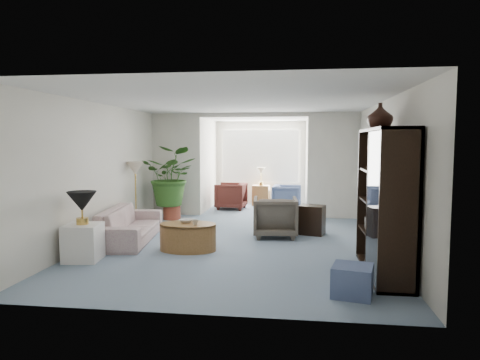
# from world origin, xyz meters

# --- Properties ---
(floor) EXTENTS (6.00, 6.00, 0.00)m
(floor) POSITION_xyz_m (0.00, 0.00, 0.00)
(floor) COLOR gray
(floor) RESTS_ON ground
(sunroom_floor) EXTENTS (2.60, 2.60, 0.00)m
(sunroom_floor) POSITION_xyz_m (0.00, 4.10, 0.00)
(sunroom_floor) COLOR gray
(sunroom_floor) RESTS_ON ground
(back_pier_left) EXTENTS (1.20, 0.12, 2.50)m
(back_pier_left) POSITION_xyz_m (-1.90, 3.00, 1.25)
(back_pier_left) COLOR white
(back_pier_left) RESTS_ON ground
(back_pier_right) EXTENTS (1.20, 0.12, 2.50)m
(back_pier_right) POSITION_xyz_m (1.90, 3.00, 1.25)
(back_pier_right) COLOR white
(back_pier_right) RESTS_ON ground
(back_header) EXTENTS (2.60, 0.12, 0.10)m
(back_header) POSITION_xyz_m (0.00, 3.00, 2.45)
(back_header) COLOR white
(back_header) RESTS_ON back_pier_left
(window_pane) EXTENTS (2.20, 0.02, 1.50)m
(window_pane) POSITION_xyz_m (0.00, 5.18, 1.40)
(window_pane) COLOR white
(window_blinds) EXTENTS (2.20, 0.02, 1.50)m
(window_blinds) POSITION_xyz_m (0.00, 5.15, 1.40)
(window_blinds) COLOR white
(framed_picture) EXTENTS (0.04, 0.50, 0.40)m
(framed_picture) POSITION_xyz_m (2.46, -0.10, 1.70)
(framed_picture) COLOR #B2A98E
(sofa) EXTENTS (1.04, 2.14, 0.60)m
(sofa) POSITION_xyz_m (-1.98, 0.15, 0.30)
(sofa) COLOR beige
(sofa) RESTS_ON ground
(end_table) EXTENTS (0.57, 0.57, 0.56)m
(end_table) POSITION_xyz_m (-2.18, -1.20, 0.28)
(end_table) COLOR white
(end_table) RESTS_ON ground
(table_lamp) EXTENTS (0.44, 0.44, 0.30)m
(table_lamp) POSITION_xyz_m (-2.18, -1.20, 0.91)
(table_lamp) COLOR black
(table_lamp) RESTS_ON end_table
(floor_lamp) EXTENTS (0.36, 0.36, 0.28)m
(floor_lamp) POSITION_xyz_m (-2.33, 1.40, 1.25)
(floor_lamp) COLOR beige
(floor_lamp) RESTS_ON ground
(coffee_table) EXTENTS (1.12, 1.12, 0.45)m
(coffee_table) POSITION_xyz_m (-0.75, -0.39, 0.23)
(coffee_table) COLOR #976136
(coffee_table) RESTS_ON ground
(coffee_bowl) EXTENTS (0.27, 0.27, 0.06)m
(coffee_bowl) POSITION_xyz_m (-0.80, -0.29, 0.48)
(coffee_bowl) COLOR beige
(coffee_bowl) RESTS_ON coffee_table
(coffee_cup) EXTENTS (0.11, 0.11, 0.09)m
(coffee_cup) POSITION_xyz_m (-0.60, -0.49, 0.49)
(coffee_cup) COLOR beige
(coffee_cup) RESTS_ON coffee_table
(wingback_chair) EXTENTS (0.87, 0.89, 0.76)m
(wingback_chair) POSITION_xyz_m (0.65, 0.85, 0.38)
(wingback_chair) COLOR #5C5549
(wingback_chair) RESTS_ON ground
(side_table_dark) EXTENTS (0.56, 0.50, 0.57)m
(side_table_dark) POSITION_xyz_m (1.35, 1.15, 0.28)
(side_table_dark) COLOR black
(side_table_dark) RESTS_ON ground
(entertainment_cabinet) EXTENTS (0.48, 1.79, 1.99)m
(entertainment_cabinet) POSITION_xyz_m (2.23, -1.27, 0.99)
(entertainment_cabinet) COLOR black
(entertainment_cabinet) RESTS_ON ground
(cabinet_urn) EXTENTS (0.36, 0.36, 0.38)m
(cabinet_urn) POSITION_xyz_m (2.23, -0.77, 2.18)
(cabinet_urn) COLOR black
(cabinet_urn) RESTS_ON entertainment_cabinet
(ottoman) EXTENTS (0.54, 0.54, 0.36)m
(ottoman) POSITION_xyz_m (1.70, -2.21, 0.18)
(ottoman) COLOR #4E5A86
(ottoman) RESTS_ON ground
(plant_pot) EXTENTS (0.40, 0.40, 0.32)m
(plant_pot) POSITION_xyz_m (-1.84, 2.39, 0.16)
(plant_pot) COLOR brown
(plant_pot) RESTS_ON ground
(house_plant) EXTENTS (1.25, 1.08, 1.39)m
(house_plant) POSITION_xyz_m (-1.84, 2.39, 1.01)
(house_plant) COLOR #2F5D1F
(house_plant) RESTS_ON plant_pot
(sunroom_chair_blue) EXTENTS (0.78, 0.76, 0.67)m
(sunroom_chair_blue) POSITION_xyz_m (0.79, 4.10, 0.33)
(sunroom_chair_blue) COLOR #4E5A86
(sunroom_chair_blue) RESTS_ON ground
(sunroom_chair_maroon) EXTENTS (0.83, 0.81, 0.71)m
(sunroom_chair_maroon) POSITION_xyz_m (-0.71, 4.10, 0.35)
(sunroom_chair_maroon) COLOR #57241E
(sunroom_chair_maroon) RESTS_ON ground
(sunroom_table) EXTENTS (0.49, 0.40, 0.57)m
(sunroom_table) POSITION_xyz_m (0.04, 4.85, 0.29)
(sunroom_table) COLOR #976136
(sunroom_table) RESTS_ON ground
(shelf_clutter) EXTENTS (0.30, 1.07, 1.06)m
(shelf_clutter) POSITION_xyz_m (2.18, -1.53, 0.94)
(shelf_clutter) COLOR #34322F
(shelf_clutter) RESTS_ON entertainment_cabinet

